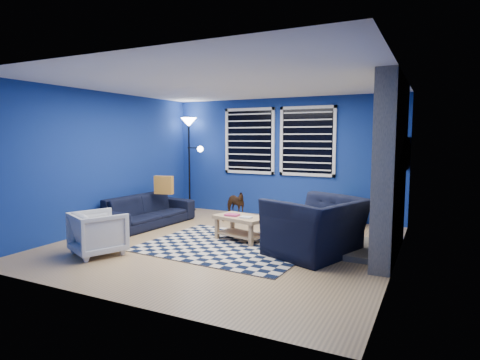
# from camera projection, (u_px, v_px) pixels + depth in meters

# --- Properties ---
(floor) EXTENTS (5.00, 5.00, 0.00)m
(floor) POSITION_uv_depth(u_px,v_px,m) (226.00, 244.00, 6.36)
(floor) COLOR tan
(floor) RESTS_ON ground
(ceiling) EXTENTS (5.00, 5.00, 0.00)m
(ceiling) POSITION_uv_depth(u_px,v_px,m) (226.00, 83.00, 6.09)
(ceiling) COLOR white
(ceiling) RESTS_ON wall_back
(wall_back) EXTENTS (5.00, 0.00, 5.00)m
(wall_back) POSITION_uv_depth(u_px,v_px,m) (282.00, 158.00, 8.45)
(wall_back) COLOR navy
(wall_back) RESTS_ON floor
(wall_left) EXTENTS (0.00, 5.00, 5.00)m
(wall_left) POSITION_uv_depth(u_px,v_px,m) (106.00, 161.00, 7.33)
(wall_left) COLOR navy
(wall_left) RESTS_ON floor
(wall_right) EXTENTS (0.00, 5.00, 5.00)m
(wall_right) POSITION_uv_depth(u_px,v_px,m) (398.00, 171.00, 5.12)
(wall_right) COLOR navy
(wall_right) RESTS_ON floor
(fireplace) EXTENTS (0.65, 2.00, 2.50)m
(fireplace) POSITION_uv_depth(u_px,v_px,m) (390.00, 172.00, 5.64)
(fireplace) COLOR gray
(fireplace) RESTS_ON floor
(window_left) EXTENTS (1.17, 0.06, 1.42)m
(window_left) POSITION_uv_depth(u_px,v_px,m) (249.00, 141.00, 8.71)
(window_left) COLOR black
(window_left) RESTS_ON wall_back
(window_right) EXTENTS (1.17, 0.06, 1.42)m
(window_right) POSITION_uv_depth(u_px,v_px,m) (307.00, 141.00, 8.14)
(window_right) COLOR black
(window_right) RESTS_ON wall_back
(tv) EXTENTS (0.07, 1.00, 0.58)m
(tv) POSITION_uv_depth(u_px,v_px,m) (406.00, 154.00, 6.91)
(tv) COLOR black
(tv) RESTS_ON wall_right
(rug) EXTENTS (2.62, 2.15, 0.02)m
(rug) POSITION_uv_depth(u_px,v_px,m) (228.00, 246.00, 6.21)
(rug) COLOR black
(rug) RESTS_ON floor
(sofa) EXTENTS (2.04, 0.94, 0.58)m
(sofa) POSITION_uv_depth(u_px,v_px,m) (147.00, 211.00, 7.60)
(sofa) COLOR black
(sofa) RESTS_ON floor
(armchair_big) EXTENTS (1.57, 1.48, 0.82)m
(armchair_big) POSITION_uv_depth(u_px,v_px,m) (316.00, 227.00, 5.69)
(armchair_big) COLOR black
(armchair_big) RESTS_ON floor
(armchair_bent) EXTENTS (0.89, 0.90, 0.63)m
(armchair_bent) POSITION_uv_depth(u_px,v_px,m) (98.00, 233.00, 5.76)
(armchair_bent) COLOR gray
(armchair_bent) RESTS_ON floor
(rocking_horse) EXTENTS (0.51, 0.68, 0.52)m
(rocking_horse) POSITION_uv_depth(u_px,v_px,m) (235.00, 203.00, 8.26)
(rocking_horse) COLOR #4C3118
(rocking_horse) RESTS_ON floor
(coffee_table) EXTENTS (0.95, 0.69, 0.43)m
(coffee_table) POSITION_uv_depth(u_px,v_px,m) (241.00, 223.00, 6.50)
(coffee_table) COLOR tan
(coffee_table) RESTS_ON rug
(cabinet) EXTENTS (0.64, 0.54, 0.54)m
(cabinet) POSITION_uv_depth(u_px,v_px,m) (347.00, 212.00, 7.71)
(cabinet) COLOR tan
(cabinet) RESTS_ON floor
(floor_lamp) EXTENTS (0.58, 0.36, 2.12)m
(floor_lamp) POSITION_uv_depth(u_px,v_px,m) (190.00, 135.00, 9.08)
(floor_lamp) COLOR black
(floor_lamp) RESTS_ON floor
(throw_pillow) EXTENTS (0.38, 0.18, 0.35)m
(throw_pillow) POSITION_uv_depth(u_px,v_px,m) (164.00, 185.00, 7.80)
(throw_pillow) COLOR #C07E2D
(throw_pillow) RESTS_ON sofa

